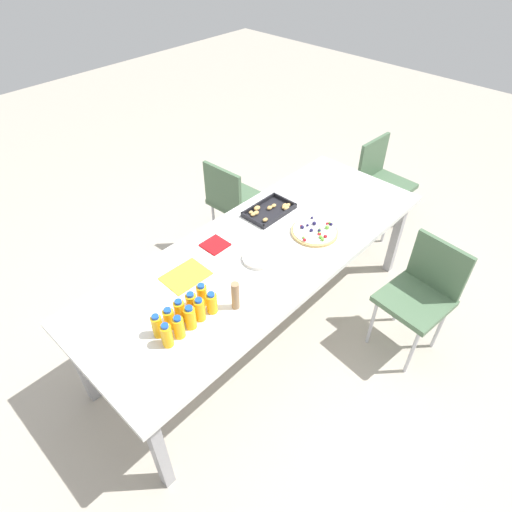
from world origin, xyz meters
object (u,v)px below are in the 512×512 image
at_px(chair_far_right, 233,199).
at_px(juice_bottle_7, 180,311).
at_px(juice_bottle_1, 179,327).
at_px(juice_bottle_2, 190,318).
at_px(juice_bottle_4, 212,303).
at_px(juice_bottle_0, 167,335).
at_px(snack_tray, 269,211).
at_px(paper_folder, 186,276).
at_px(party_table, 263,256).
at_px(napkin_stack, 215,245).
at_px(juice_bottle_8, 191,303).
at_px(chair_near_right, 422,290).
at_px(plate_stack, 259,258).
at_px(juice_bottle_3, 200,310).
at_px(fruit_pizza, 315,231).
at_px(juice_bottle_9, 202,295).
at_px(chair_end, 381,178).
at_px(juice_bottle_6, 169,319).
at_px(juice_bottle_5, 157,326).
at_px(cardboard_tube, 235,296).

height_order(chair_far_right, juice_bottle_7, juice_bottle_7).
distance_m(juice_bottle_1, juice_bottle_7, 0.11).
bearing_deg(juice_bottle_2, juice_bottle_4, -0.70).
height_order(juice_bottle_0, snack_tray, juice_bottle_0).
height_order(juice_bottle_2, paper_folder, juice_bottle_2).
bearing_deg(juice_bottle_4, party_table, 14.73).
bearing_deg(napkin_stack, juice_bottle_8, -145.20).
xyz_separation_m(chair_near_right, paper_folder, (-1.09, 1.02, 0.23)).
xyz_separation_m(juice_bottle_4, juice_bottle_8, (-0.08, 0.07, 0.00)).
bearing_deg(paper_folder, plate_stack, -27.98).
height_order(juice_bottle_3, fruit_pizza, juice_bottle_3).
relative_size(juice_bottle_7, napkin_stack, 0.96).
distance_m(juice_bottle_9, fruit_pizza, 0.93).
bearing_deg(juice_bottle_1, plate_stack, 8.20).
bearing_deg(chair_far_right, fruit_pizza, -11.87).
distance_m(fruit_pizza, paper_folder, 0.90).
xyz_separation_m(chair_end, paper_folder, (-2.13, 0.09, 0.23)).
height_order(juice_bottle_0, paper_folder, juice_bottle_0).
relative_size(party_table, juice_bottle_4, 18.48).
height_order(plate_stack, paper_folder, plate_stack).
bearing_deg(plate_stack, party_table, 29.63).
height_order(chair_end, juice_bottle_9, juice_bottle_9).
distance_m(juice_bottle_4, juice_bottle_6, 0.24).
relative_size(juice_bottle_6, fruit_pizza, 0.43).
relative_size(juice_bottle_8, snack_tray, 0.40).
xyz_separation_m(chair_end, chair_near_right, (-1.04, -0.92, 0.00)).
bearing_deg(snack_tray, juice_bottle_5, -165.55).
height_order(juice_bottle_1, juice_bottle_8, same).
xyz_separation_m(juice_bottle_2, fruit_pizza, (1.07, 0.01, -0.06)).
height_order(chair_far_right, juice_bottle_0, juice_bottle_0).
relative_size(chair_end, juice_bottle_2, 5.64).
distance_m(juice_bottle_0, juice_bottle_1, 0.08).
bearing_deg(juice_bottle_3, juice_bottle_0, -177.56).
xyz_separation_m(chair_end, plate_stack, (-1.73, -0.12, 0.24)).
height_order(party_table, cardboard_tube, cardboard_tube).
height_order(juice_bottle_2, fruit_pizza, juice_bottle_2).
height_order(snack_tray, paper_folder, snack_tray).
xyz_separation_m(chair_near_right, juice_bottle_3, (-1.25, 0.71, 0.30)).
distance_m(juice_bottle_0, napkin_stack, 0.80).
height_order(juice_bottle_7, snack_tray, juice_bottle_7).
xyz_separation_m(juice_bottle_7, paper_folder, (0.23, 0.24, -0.06)).
bearing_deg(juice_bottle_2, juice_bottle_6, 134.14).
relative_size(juice_bottle_7, plate_stack, 0.69).
distance_m(chair_far_right, juice_bottle_3, 1.52).
distance_m(juice_bottle_2, juice_bottle_4, 0.15).
relative_size(juice_bottle_3, juice_bottle_4, 1.10).
bearing_deg(juice_bottle_8, cardboard_tube, -38.53).
distance_m(party_table, paper_folder, 0.52).
xyz_separation_m(chair_end, juice_bottle_7, (-2.36, -0.14, 0.29)).
height_order(chair_far_right, plate_stack, chair_far_right).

